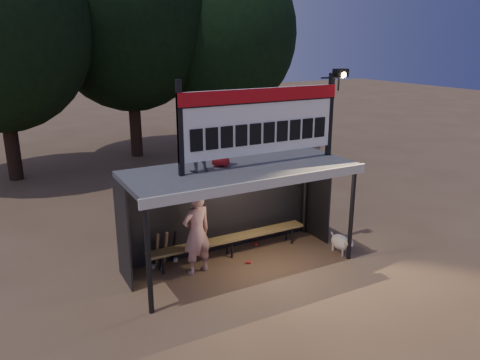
% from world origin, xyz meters
% --- Properties ---
extents(ground, '(80.00, 80.00, 0.00)m').
position_xyz_m(ground, '(0.00, 0.00, 0.00)').
color(ground, brown).
rests_on(ground, ground).
extents(player, '(0.77, 0.58, 1.89)m').
position_xyz_m(player, '(-1.00, 0.16, 0.95)').
color(player, silver).
rests_on(player, ground).
extents(child_a, '(0.51, 0.41, 1.01)m').
position_xyz_m(child_a, '(-0.96, 0.16, 2.82)').
color(child_a, slate).
rests_on(child_a, dugout_shelter).
extents(child_b, '(0.61, 0.54, 1.04)m').
position_xyz_m(child_b, '(-0.34, 0.27, 2.84)').
color(child_b, '#AF1B20').
rests_on(child_b, dugout_shelter).
extents(dugout_shelter, '(5.10, 2.08, 2.32)m').
position_xyz_m(dugout_shelter, '(0.00, 0.24, 1.85)').
color(dugout_shelter, '#424245').
rests_on(dugout_shelter, ground).
extents(scoreboard_assembly, '(4.10, 0.27, 1.99)m').
position_xyz_m(scoreboard_assembly, '(0.56, -0.01, 3.32)').
color(scoreboard_assembly, black).
rests_on(scoreboard_assembly, dugout_shelter).
extents(bench, '(4.00, 0.35, 0.48)m').
position_xyz_m(bench, '(0.00, 0.55, 0.43)').
color(bench, olive).
rests_on(bench, ground).
extents(tree_mid, '(7.22, 7.22, 10.36)m').
position_xyz_m(tree_mid, '(1.00, 11.50, 6.17)').
color(tree_mid, '#311F15').
rests_on(tree_mid, ground).
extents(tree_right, '(6.08, 6.08, 8.72)m').
position_xyz_m(tree_right, '(5.00, 10.50, 5.19)').
color(tree_right, '#312315').
rests_on(tree_right, ground).
extents(dog, '(0.36, 0.81, 0.49)m').
position_xyz_m(dog, '(2.44, -0.60, 0.28)').
color(dog, white).
rests_on(dog, ground).
extents(bats, '(0.48, 0.33, 0.84)m').
position_xyz_m(bats, '(-1.49, 0.82, 0.43)').
color(bats, olive).
rests_on(bats, ground).
extents(litter, '(2.74, 1.00, 0.08)m').
position_xyz_m(litter, '(-0.73, 0.63, 0.04)').
color(litter, '#A6271C').
rests_on(litter, ground).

